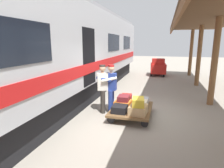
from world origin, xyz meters
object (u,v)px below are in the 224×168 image
at_px(suitcase_red_plastic, 126,99).
at_px(suitcase_maroon_trunk, 124,98).
at_px(luggage_cart, 131,109).
at_px(suitcase_gray_aluminum, 142,101).
at_px(porter_by_door, 103,87).
at_px(train_car, 52,53).
at_px(suitcase_black_hardshell, 120,109).
at_px(suitcase_cream_canvas, 140,105).
at_px(porter_in_overalls, 111,87).
at_px(suitcase_tan_vintage, 138,110).
at_px(baggage_tug, 158,67).
at_px(suitcase_orange_carryall, 123,104).
at_px(suitcase_yellow_case, 138,102).

xyz_separation_m(suitcase_red_plastic, suitcase_maroon_trunk, (-0.02, 0.50, 0.17)).
distance_m(luggage_cart, suitcase_gray_aluminum, 0.60).
bearing_deg(porter_by_door, suitcase_maroon_trunk, 170.15).
xyz_separation_m(train_car, suitcase_black_hardshell, (-2.80, 0.79, -1.65)).
height_order(suitcase_cream_canvas, porter_in_overalls, porter_in_overalls).
xyz_separation_m(suitcase_tan_vintage, suitcase_black_hardshell, (0.58, 0.00, -0.03)).
relative_size(train_car, suitcase_gray_aluminum, 39.56).
height_order(suitcase_red_plastic, suitcase_cream_canvas, suitcase_red_plastic).
bearing_deg(baggage_tug, porter_by_door, 79.70).
xyz_separation_m(train_car, porter_in_overalls, (-2.30, 0.08, -1.14)).
xyz_separation_m(suitcase_orange_carryall, suitcase_maroon_trunk, (-0.02, -0.00, 0.20)).
height_order(suitcase_tan_vintage, suitcase_maroon_trunk, suitcase_maroon_trunk).
relative_size(suitcase_cream_canvas, suitcase_yellow_case, 1.20).
bearing_deg(suitcase_orange_carryall, luggage_cart, -180.00).
xyz_separation_m(suitcase_tan_vintage, suitcase_yellow_case, (0.01, 0.01, 0.26)).
distance_m(suitcase_black_hardshell, porter_by_door, 1.11).
distance_m(suitcase_red_plastic, suitcase_black_hardshell, 1.00).
distance_m(suitcase_red_plastic, suitcase_tan_vintage, 1.16).
bearing_deg(porter_by_door, suitcase_gray_aluminum, -164.52).
distance_m(suitcase_yellow_case, porter_by_door, 1.49).
distance_m(porter_in_overalls, porter_by_door, 0.26).
bearing_deg(luggage_cart, suitcase_tan_vintage, 120.25).
height_order(porter_by_door, baggage_tug, porter_by_door).
relative_size(suitcase_yellow_case, baggage_tug, 0.29).
bearing_deg(suitcase_maroon_trunk, porter_in_overalls, -22.11).
bearing_deg(suitcase_red_plastic, luggage_cart, 120.25).
height_order(train_car, luggage_cart, train_car).
bearing_deg(train_car, porter_by_door, 175.70).
bearing_deg(porter_by_door, porter_in_overalls, -162.62).
height_order(suitcase_orange_carryall, baggage_tug, baggage_tug).
distance_m(suitcase_tan_vintage, suitcase_maroon_trunk, 0.78).
distance_m(suitcase_tan_vintage, suitcase_cream_canvas, 0.50).
bearing_deg(luggage_cart, train_car, -5.30).
bearing_deg(luggage_cart, baggage_tug, -93.45).
distance_m(suitcase_black_hardshell, suitcase_gray_aluminum, 1.16).
relative_size(suitcase_tan_vintage, porter_by_door, 0.35).
relative_size(suitcase_gray_aluminum, porter_by_door, 0.29).
distance_m(suitcase_red_plastic, suitcase_cream_canvas, 0.77).
bearing_deg(suitcase_red_plastic, suitcase_black_hardshell, 90.00).
relative_size(suitcase_black_hardshell, porter_in_overalls, 0.28).
xyz_separation_m(suitcase_orange_carryall, suitcase_yellow_case, (-0.58, 0.51, 0.28)).
xyz_separation_m(train_car, porter_by_door, (-2.06, 0.15, -1.14)).
relative_size(suitcase_orange_carryall, suitcase_black_hardshell, 1.10).
xyz_separation_m(suitcase_red_plastic, suitcase_orange_carryall, (0.00, 0.50, -0.03)).
height_order(suitcase_maroon_trunk, porter_in_overalls, porter_in_overalls).
bearing_deg(suitcase_black_hardshell, porter_by_door, -40.35).
relative_size(suitcase_gray_aluminum, baggage_tug, 0.28).
bearing_deg(porter_in_overalls, porter_by_door, 17.38).
height_order(suitcase_cream_canvas, suitcase_maroon_trunk, suitcase_maroon_trunk).
height_order(train_car, suitcase_black_hardshell, train_car).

